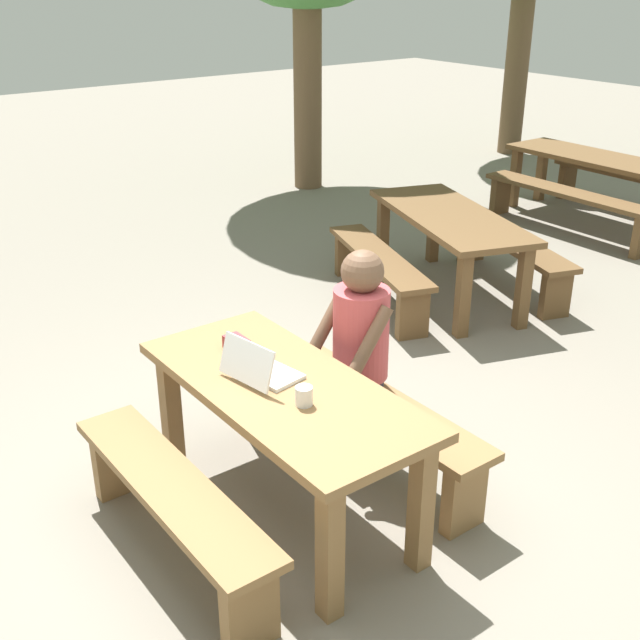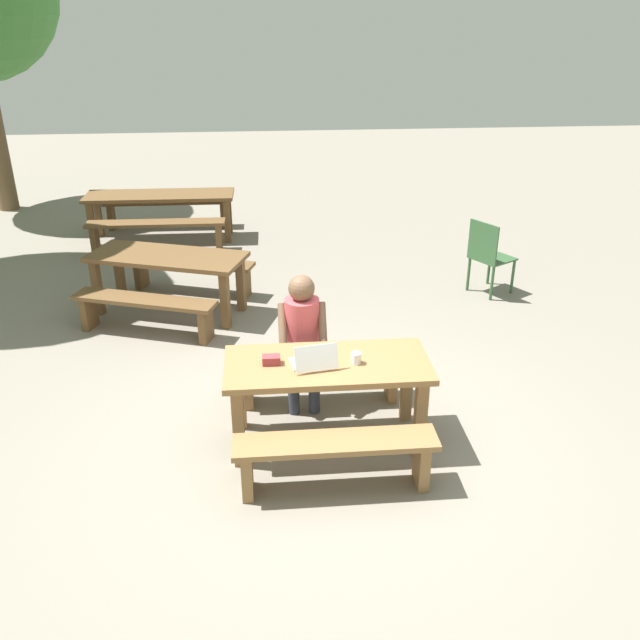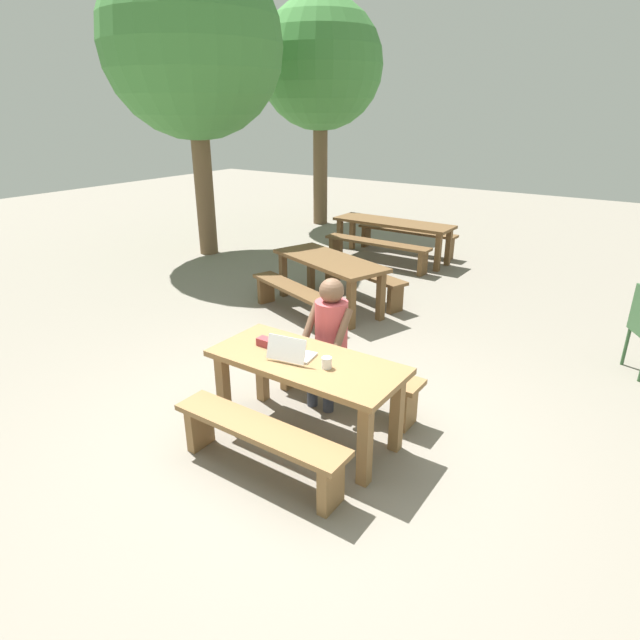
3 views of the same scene
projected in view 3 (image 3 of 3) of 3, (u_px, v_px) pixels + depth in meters
name	position (u px, v px, depth m)	size (l,w,h in m)	color
ground_plane	(307.00, 435.00, 4.53)	(30.00, 30.00, 0.00)	gray
picnic_table_front	(306.00, 373.00, 4.30)	(1.62, 0.72, 0.73)	olive
bench_near	(259.00, 439.00, 3.94)	(1.49, 0.30, 0.43)	olive
bench_far	(345.00, 375.00, 4.88)	(1.49, 0.30, 0.43)	olive
laptop	(291.00, 352.00, 4.24)	(0.37, 0.32, 0.21)	white
small_pouch	(266.00, 342.00, 4.47)	(0.14, 0.09, 0.07)	#993338
coffee_mug	(327.00, 363.00, 4.09)	(0.08, 0.08, 0.09)	white
person_seated	(329.00, 333.00, 4.78)	(0.41, 0.41, 1.23)	#333847
picnic_table_mid	(329.00, 267.00, 7.20)	(1.90, 1.24, 0.71)	brown
bench_mid_south	(293.00, 294.00, 6.96)	(1.60, 0.80, 0.43)	brown
bench_mid_north	(362.00, 278.00, 7.64)	(1.60, 0.80, 0.43)	brown
picnic_table_rear	(393.00, 227.00, 9.51)	(2.20, 0.69, 0.71)	brown
bench_rear_south	(376.00, 247.00, 9.17)	(1.98, 0.33, 0.45)	brown
bench_rear_north	(406.00, 235.00, 10.04)	(1.98, 0.33, 0.45)	brown
tree_left	(320.00, 66.00, 11.44)	(2.74, 2.74, 4.84)	brown
tree_right	(193.00, 46.00, 8.81)	(3.08, 3.08, 5.13)	brown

